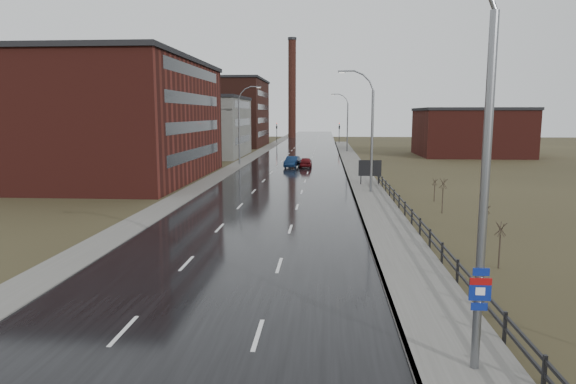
# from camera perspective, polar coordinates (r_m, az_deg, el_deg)

# --- Properties ---
(road) EXTENTS (14.00, 300.00, 0.06)m
(road) POSITION_cam_1_polar(r_m,az_deg,el_deg) (72.59, 0.59, 2.84)
(road) COLOR black
(road) RESTS_ON ground
(sidewalk_right) EXTENTS (3.20, 180.00, 0.18)m
(sidewalk_right) POSITION_cam_1_polar(r_m,az_deg,el_deg) (47.82, 9.04, -0.21)
(sidewalk_right) COLOR #595651
(sidewalk_right) RESTS_ON ground
(curb_right) EXTENTS (0.16, 180.00, 0.18)m
(curb_right) POSITION_cam_1_polar(r_m,az_deg,el_deg) (47.71, 7.22, -0.19)
(curb_right) COLOR slate
(curb_right) RESTS_ON ground
(sidewalk_left) EXTENTS (2.40, 260.00, 0.12)m
(sidewalk_left) POSITION_cam_1_polar(r_m,az_deg,el_deg) (73.55, -5.81, 2.89)
(sidewalk_left) COLOR #595651
(sidewalk_left) RESTS_ON ground
(warehouse_near) EXTENTS (22.44, 28.56, 13.50)m
(warehouse_near) POSITION_cam_1_polar(r_m,az_deg,el_deg) (62.51, -20.08, 7.57)
(warehouse_near) COLOR #471914
(warehouse_near) RESTS_ON ground
(warehouse_mid) EXTENTS (16.32, 20.40, 10.50)m
(warehouse_mid) POSITION_cam_1_polar(r_m,az_deg,el_deg) (92.87, -9.94, 7.21)
(warehouse_mid) COLOR slate
(warehouse_mid) RESTS_ON ground
(warehouse_far) EXTENTS (26.52, 24.48, 15.50)m
(warehouse_far) POSITION_cam_1_polar(r_m,az_deg,el_deg) (123.19, -8.84, 8.71)
(warehouse_far) COLOR #331611
(warehouse_far) RESTS_ON ground
(building_right) EXTENTS (18.36, 16.32, 8.50)m
(building_right) POSITION_cam_1_polar(r_m,az_deg,el_deg) (97.61, 19.61, 6.31)
(building_right) COLOR #471914
(building_right) RESTS_ON ground
(smokestack) EXTENTS (2.70, 2.70, 30.70)m
(smokestack) POSITION_cam_1_polar(r_m,az_deg,el_deg) (162.63, 0.46, 11.49)
(smokestack) COLOR #331611
(smokestack) RESTS_ON ground
(streetlight_main) EXTENTS (3.91, 0.29, 12.11)m
(streetlight_main) POSITION_cam_1_polar(r_m,az_deg,el_deg) (14.69, 19.94, 3.10)
(streetlight_main) COLOR slate
(streetlight_main) RESTS_ON ground
(streetlight_right_mid) EXTENTS (3.36, 0.28, 11.35)m
(streetlight_right_mid) POSITION_cam_1_polar(r_m,az_deg,el_deg) (48.28, 8.99, 6.73)
(streetlight_right_mid) COLOR slate
(streetlight_right_mid) RESTS_ON ground
(streetlight_left) EXTENTS (3.36, 0.28, 11.35)m
(streetlight_left) POSITION_cam_1_polar(r_m,az_deg,el_deg) (75.10, -5.23, 7.44)
(streetlight_left) COLOR slate
(streetlight_left) RESTS_ON ground
(streetlight_right_far) EXTENTS (3.36, 0.28, 11.35)m
(streetlight_right_far) POSITION_cam_1_polar(r_m,az_deg,el_deg) (102.18, 6.46, 7.72)
(streetlight_right_far) COLOR slate
(streetlight_right_far) RESTS_ON ground
(guardrail) EXTENTS (0.10, 53.05, 1.10)m
(guardrail) POSITION_cam_1_polar(r_m,az_deg,el_deg) (31.65, 14.68, -3.76)
(guardrail) COLOR black
(guardrail) RESTS_ON ground
(shrub_c) EXTENTS (0.54, 0.57, 2.26)m
(shrub_c) POSITION_cam_1_polar(r_m,az_deg,el_deg) (26.66, 22.48, -5.36)
(shrub_c) COLOR #382D23
(shrub_c) RESTS_ON ground
(shrub_d) EXTENTS (0.44, 0.46, 1.83)m
(shrub_d) POSITION_cam_1_polar(r_m,az_deg,el_deg) (33.86, 21.16, -2.82)
(shrub_d) COLOR #382D23
(shrub_d) RESTS_ON ground
(shrub_e) EXTENTS (0.62, 0.66, 2.64)m
(shrub_e) POSITION_cam_1_polar(r_m,az_deg,el_deg) (39.99, 16.82, -0.29)
(shrub_e) COLOR #382D23
(shrub_e) RESTS_ON ground
(shrub_f) EXTENTS (0.47, 0.50, 1.97)m
(shrub_f) POSITION_cam_1_polar(r_m,az_deg,el_deg) (45.21, 15.97, 0.28)
(shrub_f) COLOR #382D23
(shrub_f) RESTS_ON ground
(billboard) EXTENTS (2.35, 0.17, 2.69)m
(billboard) POSITION_cam_1_polar(r_m,az_deg,el_deg) (53.54, 9.09, 2.57)
(billboard) COLOR black
(billboard) RESTS_ON ground
(traffic_light_left) EXTENTS (0.58, 2.73, 5.30)m
(traffic_light_left) POSITION_cam_1_polar(r_m,az_deg,el_deg) (132.70, -1.26, 7.43)
(traffic_light_left) COLOR black
(traffic_light_left) RESTS_ON ground
(traffic_light_right) EXTENTS (0.58, 2.73, 5.30)m
(traffic_light_right) POSITION_cam_1_polar(r_m,az_deg,el_deg) (132.16, 5.72, 7.39)
(traffic_light_right) COLOR black
(traffic_light_right) RESTS_ON ground
(car_near) EXTENTS (2.18, 4.75, 1.51)m
(car_near) POSITION_cam_1_polar(r_m,az_deg,el_deg) (71.53, 0.48, 3.34)
(car_near) COLOR #0C1F3F
(car_near) RESTS_ON ground
(car_far) EXTENTS (1.68, 4.16, 1.41)m
(car_far) POSITION_cam_1_polar(r_m,az_deg,el_deg) (71.60, 1.99, 3.30)
(car_far) COLOR #550E12
(car_far) RESTS_ON ground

